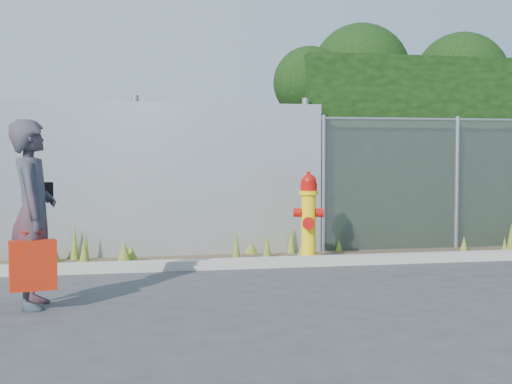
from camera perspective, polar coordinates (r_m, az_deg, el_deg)
name	(u,v)px	position (r m, az deg, el deg)	size (l,w,h in m)	color
ground	(310,293)	(7.59, 4.37, -8.08)	(80.00, 80.00, 0.00)	#3A3A3C
curb	(272,262)	(9.30, 1.33, -5.65)	(16.00, 0.22, 0.12)	#ADA89C
weed_strip	(276,251)	(10.00, 1.62, -4.72)	(16.00, 1.29, 0.54)	#4D3D2C
corrugated_fence	(22,181)	(10.25, -18.24, 0.86)	(8.50, 0.21, 2.30)	#AAAEB1
hedge	(495,125)	(12.95, 18.57, 5.12)	(7.68, 1.94, 3.63)	black
fire_hydrant	(309,218)	(9.68, 4.23, -2.11)	(0.41, 0.37, 1.23)	yellow
woman	(33,214)	(7.09, -17.42, -1.69)	(0.65, 0.43, 1.79)	#0F5662
red_tote_bag	(33,265)	(6.91, -17.42, -5.61)	(0.42, 0.15, 0.55)	red
black_shoulder_bag	(39,192)	(7.26, -16.95, 0.01)	(0.25, 0.10, 0.19)	black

